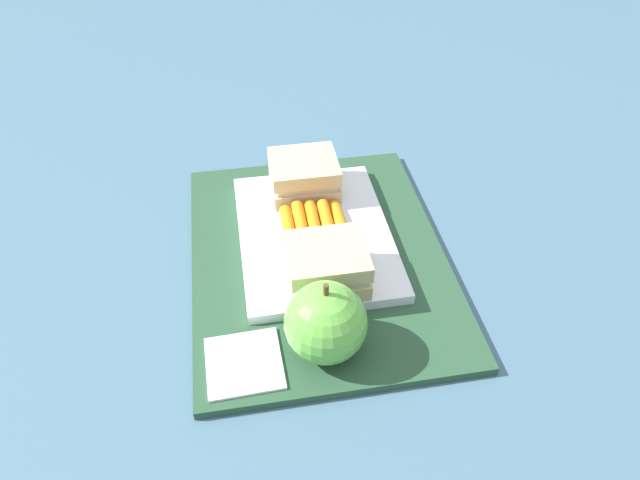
{
  "coord_description": "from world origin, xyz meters",
  "views": [
    {
      "loc": [
        0.46,
        -0.08,
        0.46
      ],
      "look_at": [
        0.01,
        0.0,
        0.04
      ],
      "focal_mm": 32.36,
      "sensor_mm": 36.0,
      "label": 1
    }
  ],
  "objects": [
    {
      "name": "carrot_sticks_bundle",
      "position": [
        -0.02,
        0.0,
        0.03
      ],
      "size": [
        0.08,
        0.07,
        0.02
      ],
      "color": "orange",
      "rests_on": "food_tray"
    },
    {
      "name": "apple",
      "position": [
        0.13,
        -0.01,
        0.05
      ],
      "size": [
        0.08,
        0.08,
        0.09
      ],
      "color": "#66B742",
      "rests_on": "lunchbag_mat"
    },
    {
      "name": "sandwich_half_left",
      "position": [
        -0.1,
        0.0,
        0.04
      ],
      "size": [
        0.07,
        0.08,
        0.04
      ],
      "color": "#DBC189",
      "rests_on": "food_tray"
    },
    {
      "name": "sandwich_half_right",
      "position": [
        0.05,
        0.0,
        0.04
      ],
      "size": [
        0.07,
        0.08,
        0.04
      ],
      "color": "#DBC189",
      "rests_on": "food_tray"
    },
    {
      "name": "lunchbag_mat",
      "position": [
        0.0,
        0.0,
        0.01
      ],
      "size": [
        0.36,
        0.28,
        0.01
      ],
      "primitive_type": "cube",
      "color": "#284C33",
      "rests_on": "ground_plane"
    },
    {
      "name": "paper_napkin",
      "position": [
        0.14,
        -0.09,
        0.01
      ],
      "size": [
        0.07,
        0.07,
        0.0
      ],
      "primitive_type": "cube",
      "rotation": [
        0.0,
        0.0,
        0.03
      ],
      "color": "white",
      "rests_on": "lunchbag_mat"
    },
    {
      "name": "ground_plane",
      "position": [
        0.0,
        0.0,
        0.0
      ],
      "size": [
        2.4,
        2.4,
        0.0
      ],
      "primitive_type": "plane",
      "color": "#42667A"
    },
    {
      "name": "food_tray",
      "position": [
        -0.03,
        0.0,
        0.02
      ],
      "size": [
        0.23,
        0.17,
        0.01
      ],
      "primitive_type": "cube",
      "color": "white",
      "rests_on": "lunchbag_mat"
    }
  ]
}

